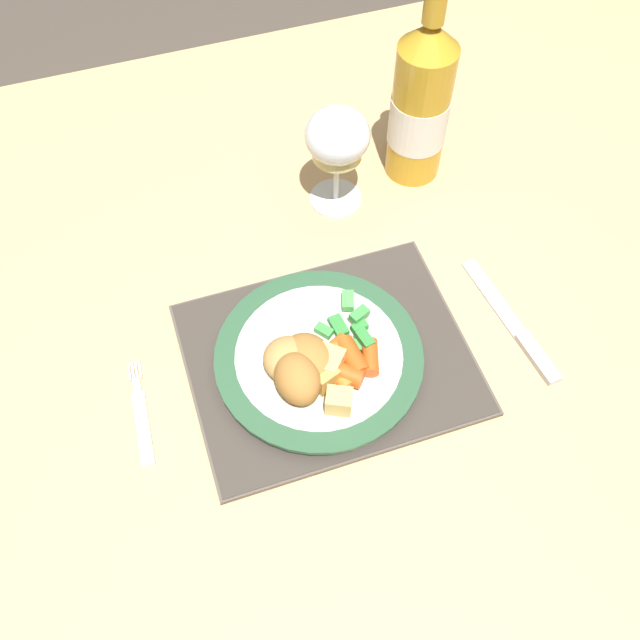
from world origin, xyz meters
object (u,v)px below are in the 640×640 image
dining_table (320,331)px  dinner_plate (319,358)px  table_knife (517,330)px  fork (142,420)px  bottle (421,104)px  wine_glass (337,140)px

dining_table → dinner_plate: size_ratio=6.08×
dining_table → table_knife: 0.25m
fork → table_knife: 0.44m
dining_table → table_knife: size_ratio=7.52×
table_knife → bottle: size_ratio=0.67×
fork → bottle: 0.51m
dinner_plate → bottle: bottle is taller
bottle → wine_glass: bearing=-169.1°
dinner_plate → fork: size_ratio=1.82×
wine_glass → bottle: bottle is taller
wine_glass → fork: bearing=-141.9°
dinner_plate → wine_glass: size_ratio=1.61×
dinner_plate → wine_glass: 0.27m
wine_glass → table_knife: bearing=-63.2°
dinner_plate → wine_glass: bearing=66.6°
dining_table → wine_glass: 0.24m
dinner_plate → table_knife: dinner_plate is taller
fork → table_knife: size_ratio=0.68×
fork → bottle: size_ratio=0.45×
table_knife → bottle: (-0.02, 0.29, 0.11)m
dinner_plate → bottle: bearing=49.5°
table_knife → bottle: bottle is taller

